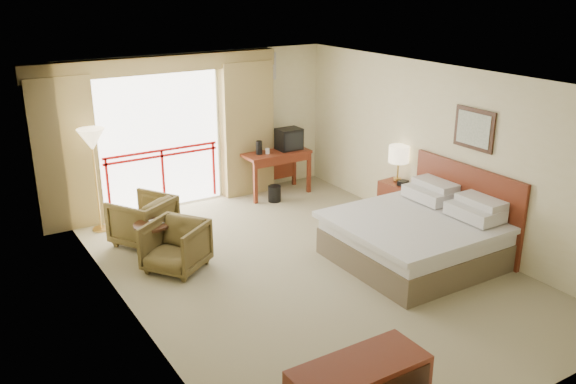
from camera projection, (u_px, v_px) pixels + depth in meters
floor at (307, 269)px, 8.67m from camera, size 7.00×7.00×0.00m
ceiling at (310, 79)px, 7.77m from camera, size 7.00×7.00×0.00m
wall_back at (201, 128)px, 11.02m from camera, size 5.00×0.00×5.00m
wall_front at (526, 284)px, 5.42m from camera, size 5.00×0.00×5.00m
wall_left at (127, 215)px, 6.98m from camera, size 0.00×7.00×7.00m
wall_right at (442, 153)px, 9.46m from camera, size 0.00×7.00×7.00m
balcony_door at (160, 142)px, 10.66m from camera, size 2.40×0.00×2.40m
balcony_railing at (162, 163)px, 10.77m from camera, size 2.09×0.03×1.02m
curtain_left at (65, 155)px, 9.72m from camera, size 1.00×0.26×2.50m
curtain_right at (247, 129)px, 11.36m from camera, size 1.00×0.26×2.50m
valance at (157, 65)px, 10.13m from camera, size 4.40×0.22×0.28m
hvac_vent at (264, 67)px, 11.31m from camera, size 0.50×0.04×0.50m
bed at (417, 237)px, 8.81m from camera, size 2.13×2.06×0.97m
headboard at (465, 207)px, 9.20m from camera, size 0.06×2.10×1.30m
framed_art at (474, 129)px, 8.80m from camera, size 0.04×0.72×0.60m
nightstand at (398, 201)px, 10.36m from camera, size 0.51×0.59×0.66m
table_lamp at (399, 155)px, 10.13m from camera, size 0.34×0.34×0.60m
phone at (403, 183)px, 10.09m from camera, size 0.20×0.18×0.08m
desk at (274, 160)px, 11.53m from camera, size 1.27×0.62×0.83m
tv at (289, 139)px, 11.50m from camera, size 0.45×0.36×0.41m
coffee_maker at (259, 148)px, 11.21m from camera, size 0.14×0.14×0.26m
cup at (267, 151)px, 11.27m from camera, size 0.08×0.08×0.11m
wastebasket at (274, 194)px, 11.25m from camera, size 0.28×0.28×0.30m
armchair_far at (145, 243)px, 9.53m from camera, size 1.12×1.13×0.76m
armchair_near at (177, 269)px, 8.67m from camera, size 1.08×1.08×0.72m
side_table at (152, 236)px, 8.82m from camera, size 0.52×0.52×0.57m
book at (152, 224)px, 8.75m from camera, size 0.17×0.22×0.02m
floor_lamp at (92, 144)px, 9.54m from camera, size 0.43×0.43×1.70m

